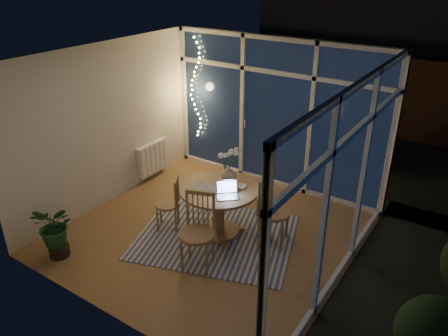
% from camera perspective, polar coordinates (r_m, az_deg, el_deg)
% --- Properties ---
extents(floor, '(4.00, 4.00, 0.00)m').
position_cam_1_polar(floor, '(6.62, -1.79, -8.46)').
color(floor, olive).
rests_on(floor, ground).
extents(ceiling, '(4.00, 4.00, 0.00)m').
position_cam_1_polar(ceiling, '(5.58, -2.16, 14.17)').
color(ceiling, white).
rests_on(ceiling, wall_back).
extents(wall_back, '(4.00, 0.04, 2.60)m').
position_cam_1_polar(wall_back, '(7.58, 6.92, 6.99)').
color(wall_back, silver).
rests_on(wall_back, floor).
extents(wall_front, '(4.00, 0.04, 2.60)m').
position_cam_1_polar(wall_front, '(4.70, -16.36, -6.49)').
color(wall_front, silver).
rests_on(wall_front, floor).
extents(wall_left, '(0.04, 4.00, 2.60)m').
position_cam_1_polar(wall_left, '(7.25, -15.00, 5.39)').
color(wall_left, silver).
rests_on(wall_left, floor).
extents(wall_right, '(0.04, 4.00, 2.60)m').
position_cam_1_polar(wall_right, '(5.19, 16.35, -3.19)').
color(wall_right, silver).
rests_on(wall_right, floor).
extents(window_wall_back, '(4.00, 0.10, 2.60)m').
position_cam_1_polar(window_wall_back, '(7.55, 6.78, 6.91)').
color(window_wall_back, silver).
rests_on(window_wall_back, floor).
extents(window_wall_right, '(0.10, 4.00, 2.60)m').
position_cam_1_polar(window_wall_right, '(5.20, 15.94, -3.08)').
color(window_wall_right, silver).
rests_on(window_wall_right, floor).
extents(radiator, '(0.10, 0.70, 0.58)m').
position_cam_1_polar(radiator, '(8.12, -9.34, 1.30)').
color(radiator, white).
rests_on(radiator, wall_left).
extents(fairy_lights, '(0.24, 0.10, 1.85)m').
position_cam_1_polar(fairy_lights, '(8.26, -3.76, 10.34)').
color(fairy_lights, '#EBC55E').
rests_on(fairy_lights, window_wall_back).
extents(garden_patio, '(12.00, 6.00, 0.10)m').
position_cam_1_polar(garden_patio, '(10.51, 16.55, 3.64)').
color(garden_patio, black).
rests_on(garden_patio, ground).
extents(garden_fence, '(11.00, 0.08, 1.80)m').
position_cam_1_polar(garden_fence, '(10.81, 15.52, 9.78)').
color(garden_fence, '#3C2015').
rests_on(garden_fence, ground).
extents(neighbour_roof, '(7.00, 3.00, 2.20)m').
position_cam_1_polar(neighbour_roof, '(13.34, 22.01, 17.55)').
color(neighbour_roof, '#353940').
rests_on(neighbour_roof, ground).
extents(garden_shrubs, '(0.90, 0.90, 0.90)m').
position_cam_1_polar(garden_shrubs, '(9.38, 6.26, 5.27)').
color(garden_shrubs, black).
rests_on(garden_shrubs, ground).
extents(rug, '(2.67, 2.39, 0.01)m').
position_cam_1_polar(rug, '(6.53, -1.11, -8.92)').
color(rug, beige).
rests_on(rug, floor).
extents(dining_table, '(1.43, 1.43, 0.78)m').
position_cam_1_polar(dining_table, '(6.39, -0.63, -5.68)').
color(dining_table, olive).
rests_on(dining_table, floor).
extents(chair_left, '(0.55, 0.55, 0.86)m').
position_cam_1_polar(chair_left, '(6.57, -7.45, -4.52)').
color(chair_left, olive).
rests_on(chair_left, floor).
extents(chair_right, '(0.58, 0.58, 1.04)m').
position_cam_1_polar(chair_right, '(6.18, 6.55, -5.58)').
color(chair_right, olive).
rests_on(chair_right, floor).
extents(chair_front, '(0.63, 0.63, 1.06)m').
position_cam_1_polar(chair_front, '(5.69, -3.56, -8.42)').
color(chair_front, olive).
rests_on(chair_front, floor).
extents(laptop, '(0.40, 0.40, 0.22)m').
position_cam_1_polar(laptop, '(5.92, 0.51, -2.87)').
color(laptop, '#B3B3B7').
rests_on(laptop, dining_table).
extents(flower_vase, '(0.25, 0.25, 0.21)m').
position_cam_1_polar(flower_vase, '(6.33, 0.65, -0.88)').
color(flower_vase, white).
rests_on(flower_vase, dining_table).
extents(bowl, '(0.19, 0.19, 0.04)m').
position_cam_1_polar(bowl, '(6.19, 2.12, -2.46)').
color(bowl, white).
rests_on(bowl, dining_table).
extents(newspapers, '(0.42, 0.37, 0.02)m').
position_cam_1_polar(newspapers, '(6.19, -2.09, -2.57)').
color(newspapers, silver).
rests_on(newspapers, dining_table).
extents(phone, '(0.12, 0.10, 0.01)m').
position_cam_1_polar(phone, '(6.06, -0.67, -3.26)').
color(phone, black).
rests_on(phone, dining_table).
extents(potted_plant, '(0.61, 0.55, 0.76)m').
position_cam_1_polar(potted_plant, '(6.37, -21.12, -7.81)').
color(potted_plant, '#194821').
rests_on(potted_plant, floor).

